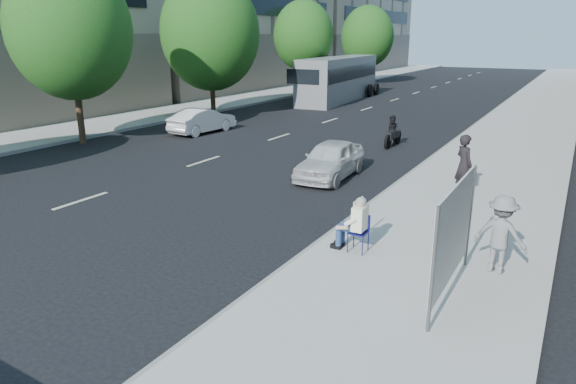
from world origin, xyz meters
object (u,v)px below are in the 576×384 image
Objects in this scene: bus at (339,79)px; jogger at (501,234)px; pedestrian_woman at (464,165)px; seated_protester at (355,220)px; white_sedan_near at (330,159)px; motorcycle at (393,133)px; protest_banner at (453,233)px; white_sedan_mid at (202,121)px.

jogger is at bearing -64.60° from bus.
seated_protester is at bearing 121.87° from pedestrian_woman.
white_sedan_near is at bearing 119.71° from seated_protester.
bus is (-15.71, 26.82, 0.65)m from jogger.
protest_banner is at bearing -66.11° from motorcycle.
seated_protester is at bearing -63.82° from white_sedan_near.
bus is (0.31, 16.53, 1.00)m from white_sedan_mid.
seated_protester is 0.78× the size of jogger.
pedestrian_woman is 25.67m from bus.
motorcycle is (9.76, 1.55, -0.00)m from white_sedan_mid.
seated_protester is 6.88m from white_sedan_near.
white_sedan_mid is at bearing 140.48° from seated_protester.
white_sedan_mid is (-12.99, 10.72, -0.23)m from seated_protester.
bus is at bearing 114.95° from seated_protester.
seated_protester is 0.43× the size of protest_banner.
white_sedan_near is at bearing -31.03° from jogger.
pedestrian_woman is 7.96m from motorcycle.
bus is (-9.27, 21.28, 0.98)m from white_sedan_near.
bus is (-15.05, 28.31, 0.23)m from protest_banner.
motorcycle is at bearing -52.45° from jogger.
seated_protester is 16.84m from white_sedan_mid.
jogger is 0.81× the size of motorcycle.
seated_protester is 2.65m from protest_banner.
white_sedan_near is at bearing 158.42° from white_sedan_mid.
seated_protester is 30.06m from bus.
seated_protester is 5.81m from pedestrian_woman.
bus is (-9.45, 14.99, 1.00)m from motorcycle.
white_sedan_near is (-5.78, 7.03, -0.74)m from protest_banner.
bus is at bearing 118.00° from protest_banner.
white_sedan_near is (-3.41, 5.97, -0.22)m from seated_protester.
pedestrian_woman is at bearing 99.72° from protest_banner.
bus reaches higher than seated_protester.
protest_banner is 0.25× the size of bus.
white_sedan_mid is at bearing 24.47° from pedestrian_woman.
protest_banner is at bearing 75.87° from jogger.
motorcycle is (-4.45, 6.59, -0.46)m from pedestrian_woman.
motorcycle is at bearing 112.81° from protest_banner.
seated_protester is at bearing 155.95° from protest_banner.
protest_banner is 32.06m from bus.
protest_banner is at bearing 147.31° from white_sedan_mid.
white_sedan_mid is (-14.21, 5.04, -0.45)m from pedestrian_woman.
pedestrian_woman is 4.66m from white_sedan_near.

